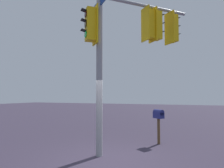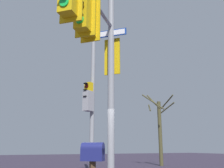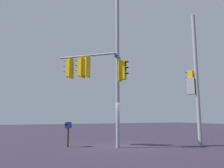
% 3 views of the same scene
% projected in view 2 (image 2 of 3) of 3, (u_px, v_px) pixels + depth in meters
% --- Properties ---
extents(main_signal_pole_assembly, '(3.38, 4.70, 9.58)m').
position_uv_depth(main_signal_pole_assembly, '(104.00, 24.00, 7.69)').
color(main_signal_pole_assembly, gray).
rests_on(main_signal_pole_assembly, ground).
extents(secondary_pole_assembly, '(0.59, 0.73, 8.21)m').
position_uv_depth(secondary_pole_assembly, '(91.00, 95.00, 13.09)').
color(secondary_pole_assembly, gray).
rests_on(secondary_pole_assembly, ground).
extents(mailbox, '(0.46, 0.49, 1.41)m').
position_uv_depth(mailbox, '(93.00, 158.00, 4.96)').
color(mailbox, '#4C3823').
rests_on(mailbox, ground).
extents(bare_tree_behind_pole, '(2.24, 2.28, 5.26)m').
position_uv_depth(bare_tree_behind_pole, '(160.00, 127.00, 18.79)').
color(bare_tree_behind_pole, '#494528').
rests_on(bare_tree_behind_pole, ground).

